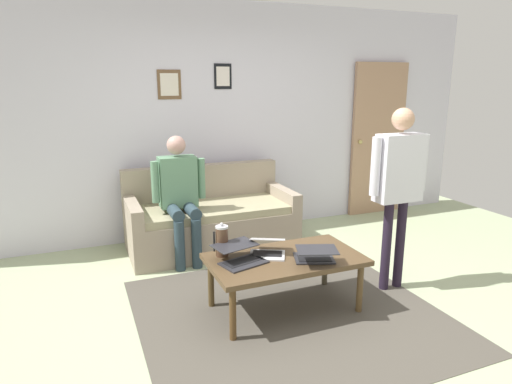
% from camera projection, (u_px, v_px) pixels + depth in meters
% --- Properties ---
extents(ground_plane, '(7.68, 7.68, 0.00)m').
position_uv_depth(ground_plane, '(300.00, 310.00, 3.63)').
color(ground_plane, '#A7B48C').
extents(area_rug, '(2.32, 2.18, 0.01)m').
position_uv_depth(area_rug, '(290.00, 314.00, 3.57)').
color(area_rug, '#4E483F').
rests_on(area_rug, ground_plane).
extents(back_wall, '(7.04, 0.11, 2.70)m').
position_uv_depth(back_wall, '(216.00, 121.00, 5.28)').
color(back_wall, silver).
rests_on(back_wall, ground_plane).
extents(interior_door, '(0.82, 0.09, 2.05)m').
position_uv_depth(interior_door, '(378.00, 140.00, 6.12)').
color(interior_door, '#A67E61').
rests_on(interior_door, ground_plane).
extents(couch, '(1.80, 0.86, 0.88)m').
position_uv_depth(couch, '(211.00, 220.00, 4.96)').
color(couch, gray).
rests_on(couch, ground_plane).
extents(coffee_table, '(1.22, 0.68, 0.45)m').
position_uv_depth(coffee_table, '(285.00, 262.00, 3.56)').
color(coffee_table, brown).
rests_on(coffee_table, ground_plane).
extents(laptop_left, '(0.41, 0.43, 0.13)m').
position_uv_depth(laptop_left, '(315.00, 255.00, 3.46)').
color(laptop_left, '#28282D').
rests_on(laptop_left, coffee_table).
extents(laptop_center, '(0.38, 0.39, 0.14)m').
position_uv_depth(laptop_center, '(267.00, 249.00, 3.59)').
color(laptop_center, silver).
rests_on(laptop_center, coffee_table).
extents(laptop_right, '(0.41, 0.41, 0.12)m').
position_uv_depth(laptop_right, '(240.00, 256.00, 3.44)').
color(laptop_right, '#28282D').
rests_on(laptop_right, coffee_table).
extents(french_press, '(0.12, 0.10, 0.28)m').
position_uv_depth(french_press, '(222.00, 241.00, 3.55)').
color(french_press, '#4C3323').
rests_on(french_press, coffee_table).
extents(person_standing, '(0.57, 0.19, 1.60)m').
position_uv_depth(person_standing, '(399.00, 176.00, 3.79)').
color(person_standing, '#251B2C').
rests_on(person_standing, ground_plane).
extents(person_seated, '(0.55, 0.51, 1.28)m').
position_uv_depth(person_seated, '(180.00, 191.00, 4.51)').
color(person_seated, '#2B3D47').
rests_on(person_seated, ground_plane).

